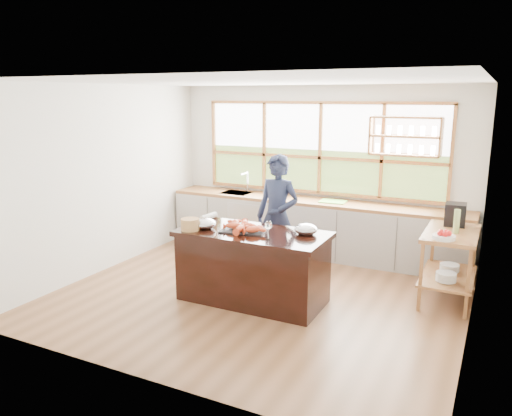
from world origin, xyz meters
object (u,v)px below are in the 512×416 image
Objects in this scene: cook at (277,217)px; wicker_basket at (190,224)px; island at (253,266)px; espresso_machine at (455,214)px.

wicker_basket is at bearing -112.85° from cook.
island is 2.69m from espresso_machine.
island is 1.06× the size of cook.
espresso_machine is at bearing 33.30° from island.
wicker_basket is (-0.73, -0.28, 0.52)m from island.
wicker_basket is at bearing -159.17° from island.
cook is at bearing 94.95° from island.
island is 6.39× the size of espresso_machine.
cook is at bearing 61.64° from wicker_basket.
cook is 2.33m from espresso_machine.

